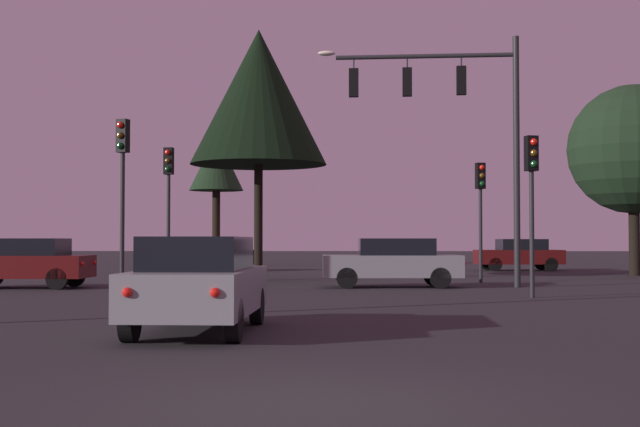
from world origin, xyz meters
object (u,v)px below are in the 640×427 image
tree_center_horizon (216,164)px  traffic_light_corner_right (532,183)px  car_parked_lot (212,254)px  tree_left_far (259,97)px  car_far_lane (519,254)px  traffic_light_far_side (122,171)px  traffic_light_corner_left (168,188)px  car_crossing_left (393,262)px  traffic_signal_mast_arm (456,112)px  traffic_light_median (481,197)px  car_nearside_lane (199,283)px  tree_behind_sign (633,149)px  car_crossing_right (25,262)px

tree_center_horizon → traffic_light_corner_right: bearing=-65.4°
car_parked_lot → tree_left_far: tree_left_far is taller
car_far_lane → traffic_light_far_side: bearing=-127.9°
traffic_light_corner_left → tree_left_far: bearing=45.4°
traffic_light_corner_left → car_crossing_left: bearing=-13.1°
car_far_lane → traffic_light_corner_right: bearing=-100.9°
traffic_signal_mast_arm → traffic_light_corner_left: size_ratio=1.72×
tree_center_horizon → car_parked_lot: bearing=-83.5°
traffic_signal_mast_arm → traffic_light_corner_left: 9.78m
traffic_signal_mast_arm → car_parked_lot: bearing=125.8°
car_far_lane → tree_left_far: 16.61m
traffic_light_far_side → tree_left_far: tree_left_far is taller
traffic_signal_mast_arm → traffic_light_far_side: traffic_signal_mast_arm is taller
car_parked_lot → tree_left_far: size_ratio=0.47×
traffic_light_far_side → tree_center_horizon: bearing=92.2°
traffic_signal_mast_arm → car_parked_lot: (-9.66, 13.38, -4.70)m
traffic_light_corner_right → traffic_light_far_side: size_ratio=0.87×
traffic_signal_mast_arm → car_crossing_left: size_ratio=1.79×
car_far_lane → car_parked_lot: size_ratio=0.98×
traffic_signal_mast_arm → tree_left_far: 8.03m
traffic_signal_mast_arm → traffic_light_median: bearing=66.1°
car_nearside_lane → tree_behind_sign: tree_behind_sign is taller
traffic_light_corner_left → tree_behind_sign: tree_behind_sign is taller
car_nearside_lane → car_crossing_left: (3.90, 13.28, 0.00)m
traffic_light_corner_left → tree_left_far: 5.25m
car_far_lane → car_parked_lot: 14.73m
car_parked_lot → tree_behind_sign: bearing=-14.1°
traffic_light_far_side → car_nearside_lane: traffic_light_far_side is taller
traffic_light_median → tree_center_horizon: tree_center_horizon is taller
tree_behind_sign → tree_center_horizon: bearing=148.3°
car_crossing_left → car_crossing_right: 11.30m
traffic_light_far_side → car_parked_lot: bearing=90.4°
car_nearside_lane → car_far_lane: (10.92, 28.07, 0.00)m
traffic_light_median → car_far_lane: size_ratio=0.98×
traffic_light_median → tree_left_far: (-7.84, 1.63, 3.77)m
traffic_light_corner_left → car_far_lane: (14.40, 13.06, -2.43)m
traffic_signal_mast_arm → traffic_light_median: 3.93m
traffic_light_median → car_far_lane: 12.67m
tree_left_far → traffic_light_corner_left: bearing=-134.6°
car_nearside_lane → traffic_light_corner_left: bearing=103.0°
traffic_light_median → tree_left_far: bearing=168.3°
traffic_light_corner_right → car_far_lane: traffic_light_corner_right is taller
traffic_light_median → car_crossing_right: size_ratio=1.03×
traffic_light_corner_left → traffic_light_far_side: traffic_light_far_side is taller
traffic_light_corner_right → tree_left_far: (-7.86, 9.39, 3.78)m
car_parked_lot → traffic_signal_mast_arm: bearing=-54.2°
traffic_light_corner_right → traffic_signal_mast_arm: bearing=103.8°
traffic_light_median → tree_center_horizon: (-11.70, 17.85, 2.74)m
tree_behind_sign → traffic_light_median: bearing=-140.3°
traffic_light_median → traffic_light_far_side: bearing=-147.8°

